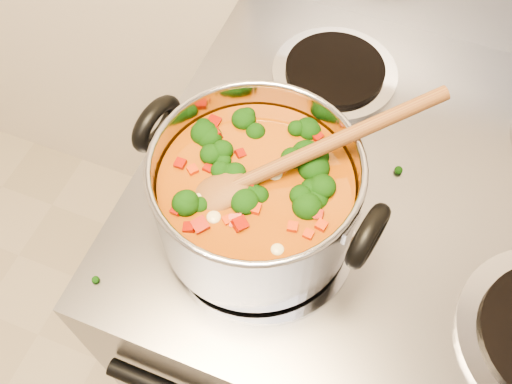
% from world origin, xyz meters
% --- Properties ---
extents(electric_range, '(0.75, 0.68, 1.08)m').
position_xyz_m(electric_range, '(0.06, 1.16, 0.47)').
color(electric_range, gray).
rests_on(electric_range, ground).
extents(stockpot, '(0.30, 0.24, 0.14)m').
position_xyz_m(stockpot, '(-0.13, 1.02, 1.00)').
color(stockpot, '#ADACB5').
rests_on(stockpot, electric_range).
extents(wooden_spoon, '(0.25, 0.22, 0.09)m').
position_xyz_m(wooden_spoon, '(-0.11, 1.04, 1.05)').
color(wooden_spoon, brown).
rests_on(wooden_spoon, stockpot).
extents(cooktop_crumbs, '(0.02, 0.27, 0.01)m').
position_xyz_m(cooktop_crumbs, '(0.01, 0.97, 0.92)').
color(cooktop_crumbs, black).
rests_on(cooktop_crumbs, electric_range).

